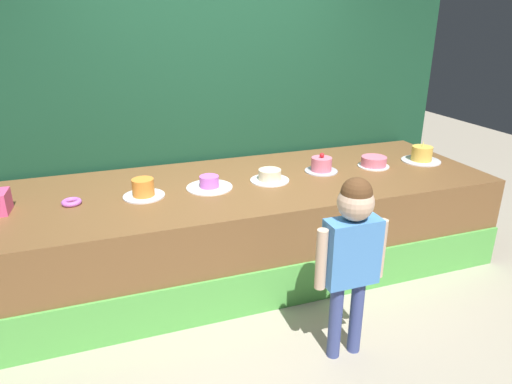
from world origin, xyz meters
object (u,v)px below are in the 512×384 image
object	(u,v)px
cake_center_left	(270,176)
cake_right	(374,162)
cake_far_right	(422,155)
child_figure	(352,246)
cake_center_right	(321,165)
donut	(72,202)
cake_left	(209,184)
cake_far_left	(143,189)

from	to	relation	value
cake_center_left	cake_right	bearing A→B (deg)	2.28
cake_far_right	child_figure	bearing A→B (deg)	-139.59
cake_center_left	cake_center_right	size ratio (longest dim) A/B	1.12
cake_center_left	child_figure	bearing A→B (deg)	-88.02
donut	cake_left	size ratio (longest dim) A/B	0.39
donut	cake_center_right	distance (m)	2.00
donut	cake_far_left	size ratio (longest dim) A/B	0.45
cake_far_left	cake_right	xyz separation A→B (m)	(2.00, 0.05, -0.01)
cake_center_right	cake_far_right	distance (m)	1.00
donut	cake_center_left	bearing A→B (deg)	-0.26
child_figure	cake_right	world-z (taller)	child_figure
cake_center_left	cake_left	bearing A→B (deg)	179.66
child_figure	donut	bearing A→B (deg)	141.69
cake_left	cake_center_left	world-z (taller)	cake_left
child_figure	donut	size ratio (longest dim) A/B	8.56
child_figure	cake_far_left	world-z (taller)	child_figure
cake_left	donut	bearing A→B (deg)	179.78
donut	cake_center_right	xyz separation A→B (m)	(2.00, 0.06, 0.04)
donut	cake_far_left	bearing A→B (deg)	-1.78
cake_far_left	cake_center_right	distance (m)	1.50
cake_center_right	cake_right	xyz separation A→B (m)	(0.50, -0.03, -0.01)
cake_left	cake_center_left	size ratio (longest dim) A/B	1.13
cake_center_left	cake_far_right	distance (m)	1.50
cake_far_left	cake_center_left	distance (m)	1.00
donut	cake_left	world-z (taller)	cake_left
cake_left	cake_center_left	distance (m)	0.50
cake_center_right	cake_far_right	size ratio (longest dim) A/B	0.80
donut	child_figure	bearing A→B (deg)	-38.31
child_figure	donut	distance (m)	1.96
cake_far_left	cake_far_right	distance (m)	2.50
cake_left	cake_center_left	xyz separation A→B (m)	(0.50, -0.00, 0.01)
cake_center_left	donut	bearing A→B (deg)	179.74
cake_far_left	cake_center_right	world-z (taller)	cake_center_right
donut	cake_left	distance (m)	1.00
cake_left	cake_right	xyz separation A→B (m)	(1.50, 0.04, 0.01)
child_figure	cake_right	size ratio (longest dim) A/B	4.30
cake_center_left	cake_far_left	bearing A→B (deg)	-179.50
cake_far_left	cake_center_right	bearing A→B (deg)	3.05
child_figure	cake_center_left	world-z (taller)	child_figure
cake_center_left	cake_far_right	xyz separation A→B (m)	(1.50, 0.03, 0.02)
cake_left	cake_far_right	size ratio (longest dim) A/B	1.02
cake_far_left	cake_right	size ratio (longest dim) A/B	1.11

